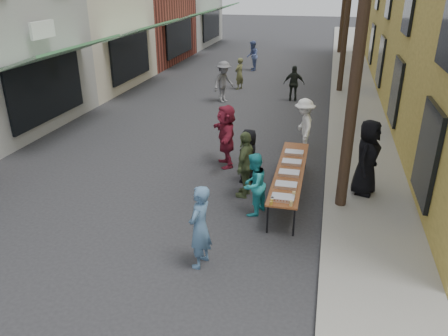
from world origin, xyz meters
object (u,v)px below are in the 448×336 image
at_px(utility_pole_near, 363,16).
at_px(catering_tray_sausage, 283,198).
at_px(guest_front_c, 253,185).
at_px(server, 367,157).
at_px(guest_front_a, 249,156).
at_px(serving_table, 290,171).

height_order(utility_pole_near, catering_tray_sausage, utility_pole_near).
bearing_deg(catering_tray_sausage, guest_front_c, 143.63).
bearing_deg(catering_tray_sausage, server, 48.77).
bearing_deg(utility_pole_near, catering_tray_sausage, -134.05).
bearing_deg(server, guest_front_a, 106.35).
bearing_deg(guest_front_c, server, 140.66).
xyz_separation_m(guest_front_a, server, (3.04, -0.17, 0.32)).
relative_size(utility_pole_near, catering_tray_sausage, 18.00).
bearing_deg(serving_table, guest_front_c, -124.41).
height_order(utility_pole_near, serving_table, utility_pole_near).
height_order(utility_pole_near, server, utility_pole_near).
bearing_deg(guest_front_a, serving_table, 73.62).
xyz_separation_m(guest_front_a, guest_front_c, (0.43, -1.74, 0.01)).
relative_size(catering_tray_sausage, guest_front_a, 0.33).
distance_m(serving_table, guest_front_a, 1.35).
bearing_deg(utility_pole_near, server, 54.31).
distance_m(utility_pole_near, guest_front_c, 4.33).
relative_size(utility_pole_near, serving_table, 2.25).
bearing_deg(guest_front_a, guest_front_c, 26.03).
bearing_deg(catering_tray_sausage, serving_table, 90.00).
xyz_separation_m(serving_table, catering_tray_sausage, (-0.00, -1.65, 0.08)).
relative_size(serving_table, catering_tray_sausage, 8.00).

